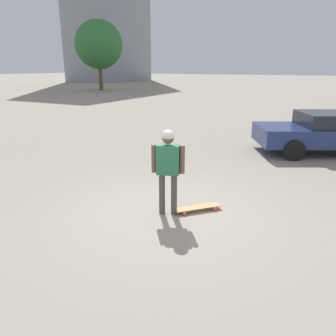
% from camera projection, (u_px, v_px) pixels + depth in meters
% --- Properties ---
extents(ground_plane, '(220.00, 220.00, 0.00)m').
position_uv_depth(ground_plane, '(168.00, 214.00, 6.11)').
color(ground_plane, gray).
extents(person, '(0.32, 0.57, 1.59)m').
position_uv_depth(person, '(168.00, 162.00, 5.81)').
color(person, '#4C4742').
rests_on(person, ground_plane).
extents(skateboard, '(0.81, 0.77, 0.08)m').
position_uv_depth(skateboard, '(198.00, 208.00, 6.21)').
color(skateboard, tan).
rests_on(skateboard, ground_plane).
extents(car_parked_near, '(3.60, 4.68, 1.27)m').
position_uv_depth(car_parked_near, '(329.00, 132.00, 10.25)').
color(car_parked_near, navy).
rests_on(car_parked_near, ground_plane).
extents(tree_distant, '(5.33, 5.33, 7.67)m').
position_uv_depth(tree_distant, '(99.00, 45.00, 36.72)').
color(tree_distant, brown).
rests_on(tree_distant, ground_plane).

